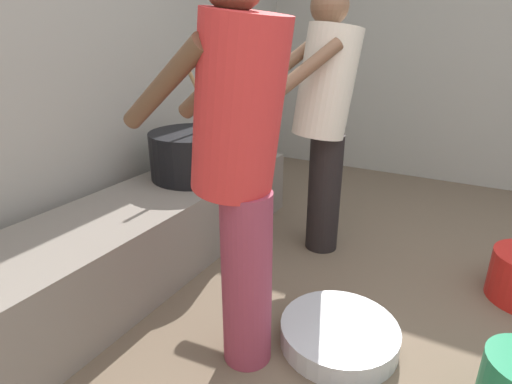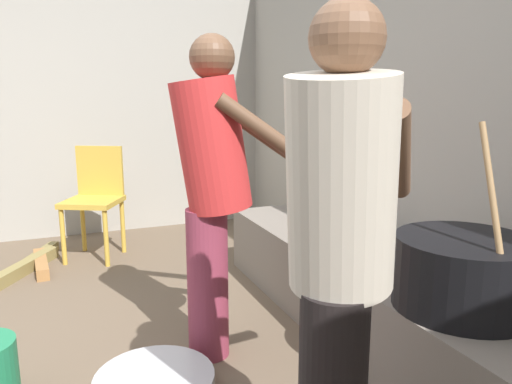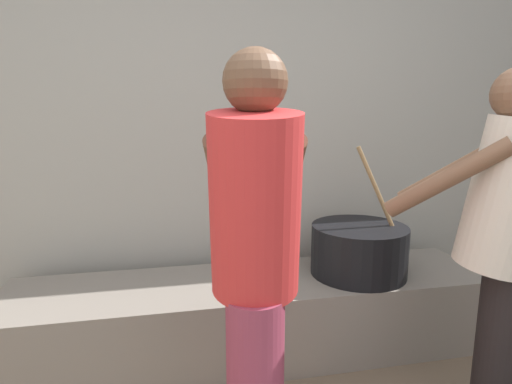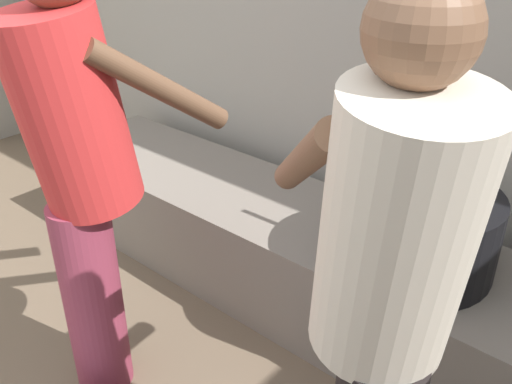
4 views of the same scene
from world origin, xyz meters
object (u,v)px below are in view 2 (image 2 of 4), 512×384
cook_in_red_shirt (213,181)px  chair_yellow (95,196)px  cook_in_cream_shirt (339,243)px  cooking_pot_main (464,273)px

cook_in_red_shirt → chair_yellow: 1.90m
cook_in_red_shirt → cook_in_cream_shirt: cook_in_red_shirt is taller
cook_in_red_shirt → chair_yellow: (-1.81, -0.42, -0.39)m
cooking_pot_main → cook_in_cream_shirt: size_ratio=0.49×
cook_in_cream_shirt → cook_in_red_shirt: bearing=-177.2°
cook_in_red_shirt → cook_in_cream_shirt: bearing=2.8°
cook_in_red_shirt → cook_in_cream_shirt: (1.03, 0.05, -0.02)m
cooking_pot_main → chair_yellow: 2.85m
chair_yellow → cooking_pot_main: bearing=25.2°
cook_in_cream_shirt → chair_yellow: cook_in_cream_shirt is taller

